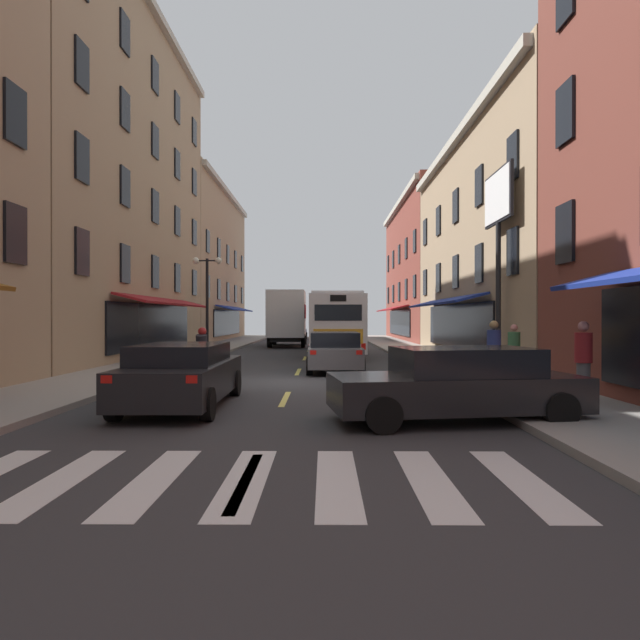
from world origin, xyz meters
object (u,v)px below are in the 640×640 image
object	(u,v)px
sedan_rear	(295,332)
pedestrian_rear	(583,360)
transit_bus	(334,323)
pedestrian_mid	(494,352)
box_truck	(288,318)
pedestrian_far	(514,351)
sedan_mid	(334,351)
sedan_far	(457,384)
street_lamp_twin	(207,301)
billboard_sign	(498,218)
bicycle_near	(167,357)
sedan_near	(183,374)
motorcycle_rider	(202,358)

from	to	relation	value
sedan_rear	pedestrian_rear	xyz separation A→B (m)	(8.16, -36.25, 0.31)
transit_bus	pedestrian_mid	xyz separation A→B (m)	(3.93, -15.10, -0.63)
box_truck	pedestrian_far	distance (m)	22.31
sedan_mid	sedan_far	bearing A→B (deg)	-77.46
sedan_rear	pedestrian_far	xyz separation A→B (m)	(8.26, -31.69, 0.24)
pedestrian_far	street_lamp_twin	world-z (taller)	street_lamp_twin
pedestrian_far	street_lamp_twin	distance (m)	15.20
street_lamp_twin	billboard_sign	bearing A→B (deg)	-31.26
billboard_sign	bicycle_near	size ratio (longest dim) A/B	4.15
sedan_near	bicycle_near	size ratio (longest dim) A/B	2.82
street_lamp_twin	pedestrian_rear	bearing A→B (deg)	-52.07
motorcycle_rider	street_lamp_twin	size ratio (longest dim) A/B	0.44
sedan_mid	pedestrian_mid	distance (m)	6.79
sedan_mid	street_lamp_twin	xyz separation A→B (m)	(-6.06, 6.47, 2.06)
sedan_far	motorcycle_rider	bearing A→B (deg)	134.32
pedestrian_rear	bicycle_near	bearing A→B (deg)	-136.18
sedan_near	pedestrian_rear	distance (m)	8.69
bicycle_near	pedestrian_mid	xyz separation A→B (m)	(10.32, -5.68, 0.53)
sedan_mid	bicycle_near	bearing A→B (deg)	177.37
bicycle_near	pedestrian_mid	size ratio (longest dim) A/B	0.97
sedan_near	pedestrian_mid	world-z (taller)	pedestrian_mid
sedan_near	pedestrian_far	distance (m)	9.88
billboard_sign	pedestrian_far	xyz separation A→B (m)	(-0.41, -2.75, -4.49)
sedan_mid	motorcycle_rider	xyz separation A→B (m)	(-4.12, -3.17, -0.01)
motorcycle_rider	pedestrian_rear	bearing A→B (deg)	-27.37
motorcycle_rider	sedan_mid	bearing A→B (deg)	37.62
billboard_sign	pedestrian_mid	distance (m)	6.66
motorcycle_rider	pedestrian_far	xyz separation A→B (m)	(9.44, -0.27, 0.25)
sedan_mid	street_lamp_twin	world-z (taller)	street_lamp_twin
billboard_sign	pedestrian_rear	world-z (taller)	billboard_sign
street_lamp_twin	transit_bus	bearing A→B (deg)	27.41
pedestrian_mid	pedestrian_far	distance (m)	2.30
billboard_sign	street_lamp_twin	xyz separation A→B (m)	(-11.79, 7.16, -2.67)
billboard_sign	sedan_near	xyz separation A→B (m)	(-9.19, -7.27, -4.74)
sedan_mid	bicycle_near	xyz separation A→B (m)	(-6.21, 0.29, -0.22)
sedan_far	pedestrian_far	bearing A→B (deg)	62.40
pedestrian_mid	street_lamp_twin	bearing A→B (deg)	-118.51
billboard_sign	transit_bus	size ratio (longest dim) A/B	0.59
pedestrian_mid	pedestrian_rear	bearing A→B (deg)	43.93
billboard_sign	sedan_mid	xyz separation A→B (m)	(-5.74, 0.69, -4.73)
sedan_mid	billboard_sign	bearing A→B (deg)	-6.89
sedan_near	sedan_mid	distance (m)	8.68
transit_bus	sedan_near	bearing A→B (deg)	-101.64
box_truck	sedan_far	bearing A→B (deg)	-79.44
bicycle_near	motorcycle_rider	bearing A→B (deg)	-58.84
sedan_mid	pedestrian_far	bearing A→B (deg)	-32.87
sedan_near	sedan_rear	size ratio (longest dim) A/B	1.08
sedan_near	street_lamp_twin	size ratio (longest dim) A/B	1.00
transit_bus	pedestrian_rear	world-z (taller)	transit_bus
transit_bus	box_truck	xyz separation A→B (m)	(-3.06, 7.58, 0.27)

